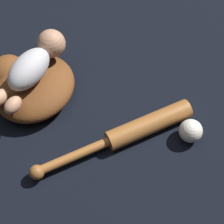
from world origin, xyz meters
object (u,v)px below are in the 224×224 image
(baseball_glove, at_px, (30,85))
(baby_figure, at_px, (34,64))
(baseball_bat, at_px, (132,132))
(baseball, at_px, (191,131))

(baseball_glove, distance_m, baby_figure, 0.10)
(baseball_bat, bearing_deg, baby_figure, 107.81)
(baseball_glove, xyz_separation_m, baby_figure, (0.03, -0.01, 0.09))
(baseball_glove, bearing_deg, baby_figure, -21.27)
(baseball_glove, relative_size, baseball, 4.63)
(baseball_glove, bearing_deg, baseball, -60.03)
(baseball_glove, height_order, baby_figure, baby_figure)
(baseball_glove, relative_size, baseball_bat, 0.66)
(baseball, bearing_deg, baseball_glove, 119.97)
(baby_figure, relative_size, baseball_bat, 0.61)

